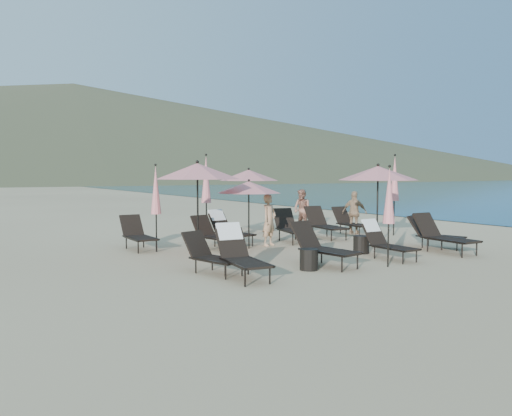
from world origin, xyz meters
TOP-DOWN VIEW (x-y plane):
  - ground at (0.00, 0.00)m, footprint 800.00×800.00m
  - volcanic_headland at (71.37, 302.62)m, footprint 690.00×690.00m
  - lounger_0 at (-4.28, 0.24)m, footprint 0.93×1.60m
  - lounger_1 at (-3.95, -0.42)m, footprint 0.86×1.80m
  - lounger_2 at (-1.68, -0.37)m, footprint 0.90×1.81m
  - lounger_3 at (0.29, -0.48)m, footprint 0.59×1.55m
  - lounger_4 at (2.36, -0.63)m, footprint 0.78×1.83m
  - lounger_5 at (2.89, 0.09)m, footprint 1.07×1.68m
  - lounger_6 at (-4.46, 4.40)m, footprint 0.63×1.63m
  - lounger_7 at (-2.60, 3.38)m, footprint 0.83×1.67m
  - lounger_8 at (-1.78, 3.94)m, footprint 0.86×1.72m
  - lounger_9 at (0.16, 3.36)m, footprint 1.07×1.87m
  - lounger_10 at (1.64, 3.47)m, footprint 0.90×1.86m
  - lounger_11 at (3.14, 3.81)m, footprint 0.71×1.66m
  - umbrella_open_0 at (-3.42, 2.65)m, footprint 2.32×2.32m
  - umbrella_open_1 at (-1.73, 2.81)m, footprint 1.85×1.85m
  - umbrella_open_2 at (1.54, 1.01)m, footprint 2.27×2.27m
  - umbrella_open_3 at (0.41, 6.31)m, footprint 2.19×2.19m
  - umbrella_closed_0 at (-0.51, -1.31)m, footprint 0.27×0.27m
  - umbrella_closed_1 at (4.09, 2.68)m, footprint 0.33×0.33m
  - umbrella_closed_2 at (-4.16, 3.73)m, footprint 0.28×0.28m
  - umbrella_closed_3 at (-1.86, 5.25)m, footprint 0.33×0.33m
  - side_table_0 at (-2.27, -0.62)m, footprint 0.42×0.42m
  - side_table_1 at (0.37, 0.45)m, footprint 0.43×0.43m
  - beachgoer_a at (-0.91, 2.99)m, footprint 0.66×0.56m
  - beachgoer_b at (2.56, 5.87)m, footprint 0.72×0.85m
  - beachgoer_c at (3.31, 3.79)m, footprint 0.75×0.96m

SIDE VIEW (x-z plane):
  - ground at x=0.00m, z-range 0.00..0.00m
  - side_table_0 at x=-2.27m, z-range 0.00..0.47m
  - side_table_1 at x=0.37m, z-range 0.00..0.48m
  - lounger_0 at x=-4.28m, z-range -0.03..0.84m
  - lounger_5 at x=2.89m, z-range -0.03..0.87m
  - lounger_7 at x=-2.60m, z-range -0.03..0.89m
  - lounger_11 at x=3.14m, z-range -0.03..0.91m
  - lounger_6 at x=-4.46m, z-range -0.03..0.91m
  - lounger_3 at x=0.29m, z-range -0.02..0.94m
  - lounger_2 at x=-1.68m, z-range -0.03..0.96m
  - lounger_9 at x=0.16m, z-range -0.03..0.98m
  - lounger_10 at x=1.64m, z-range -0.03..0.99m
  - lounger_4 at x=2.36m, z-range -0.03..1.00m
  - lounger_8 at x=-1.78m, z-range -0.02..1.00m
  - lounger_1 at x=-3.95m, z-range -0.02..1.05m
  - beachgoer_c at x=3.31m, z-range 0.00..1.52m
  - beachgoer_a at x=-0.91m, z-range 0.00..1.53m
  - beachgoer_b at x=2.56m, z-range 0.00..1.54m
  - umbrella_closed_0 at x=-0.51m, z-range 0.46..2.81m
  - umbrella_closed_2 at x=-4.16m, z-range 0.47..2.89m
  - umbrella_open_1 at x=-1.73m, z-range 0.76..2.75m
  - umbrella_closed_3 at x=-1.86m, z-range 0.55..3.34m
  - umbrella_closed_1 at x=4.09m, z-range 0.55..3.37m
  - umbrella_open_3 at x=0.41m, z-range 0.91..3.26m
  - umbrella_open_2 at x=1.54m, z-range 0.94..3.38m
  - umbrella_open_0 at x=-3.42m, z-range 0.96..3.46m
  - volcanic_headland at x=71.37m, z-range -1.01..53.99m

